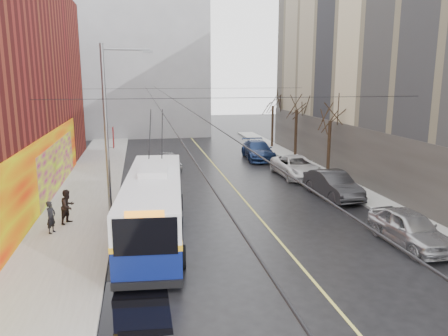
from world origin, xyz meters
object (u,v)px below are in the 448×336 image
object	(u,v)px
parked_car_a	(410,228)
parked_car_b	(333,185)
following_car	(169,161)
pedestrian_b	(68,206)
trolleybus	(154,204)
parked_car_d	(258,150)
tree_near	(331,110)
tree_mid	(297,101)
parked_car_c	(296,167)
tree_far	(273,98)
streetlight_pole	(109,125)
pedestrian_a	(51,217)

from	to	relation	value
parked_car_a	parked_car_b	distance (m)	7.93
following_car	pedestrian_b	xyz separation A→B (m)	(-5.85, -12.96, 0.35)
trolleybus	parked_car_d	size ratio (longest dim) A/B	2.06
trolleybus	parked_car_a	size ratio (longest dim) A/B	2.55
tree_near	pedestrian_b	bearing A→B (deg)	-156.12
parked_car_b	following_car	size ratio (longest dim) A/B	1.26
tree_mid	pedestrian_b	xyz separation A→B (m)	(-17.23, -14.63, -4.24)
parked_car_b	pedestrian_b	size ratio (longest dim) A/B	2.86
trolleybus	parked_car_b	world-z (taller)	trolleybus
tree_mid	parked_car_c	distance (m)	8.17
parked_car_c	tree_near	bearing A→B (deg)	-15.06
tree_mid	parked_car_c	size ratio (longest dim) A/B	1.20
following_car	tree_far	bearing A→B (deg)	29.52
tree_mid	tree_far	world-z (taller)	tree_mid
following_car	tree_near	bearing A→B (deg)	-32.88
streetlight_pole	tree_mid	world-z (taller)	streetlight_pole
tree_near	tree_mid	world-z (taller)	tree_mid
tree_far	parked_car_a	world-z (taller)	tree_far
trolleybus	tree_near	bearing A→B (deg)	41.59
parked_car_b	parked_car_c	bearing A→B (deg)	87.51
tree_far	parked_car_d	size ratio (longest dim) A/B	1.15
parked_car_b	pedestrian_a	world-z (taller)	pedestrian_a
trolleybus	parked_car_a	bearing A→B (deg)	-12.18
tree_near	parked_car_a	size ratio (longest dim) A/B	1.39
tree_near	parked_car_b	distance (m)	6.96
tree_mid	pedestrian_a	size ratio (longest dim) A/B	4.34
tree_far	trolleybus	world-z (taller)	tree_far
streetlight_pole	parked_car_c	size ratio (longest dim) A/B	1.61
tree_near	parked_car_c	xyz separation A→B (m)	(-2.25, 0.55, -4.20)
tree_far	pedestrian_a	size ratio (longest dim) A/B	4.27
streetlight_pole	following_car	distance (m)	12.65
pedestrian_a	pedestrian_b	bearing A→B (deg)	0.80
tree_far	parked_car_b	world-z (taller)	tree_far
tree_mid	trolleybus	world-z (taller)	tree_mid
tree_near	pedestrian_b	world-z (taller)	tree_near
parked_car_d	streetlight_pole	bearing A→B (deg)	-127.41
parked_car_a	pedestrian_a	xyz separation A→B (m)	(-15.79, 4.18, 0.13)
tree_far	parked_car_b	bearing A→B (deg)	-95.94
tree_near	tree_mid	xyz separation A→B (m)	(0.00, 7.00, 0.28)
tree_near	parked_car_c	bearing A→B (deg)	166.21
parked_car_a	pedestrian_b	size ratio (longest dim) A/B	2.67
following_car	parked_car_a	bearing A→B (deg)	-70.86
streetlight_pole	parked_car_d	world-z (taller)	streetlight_pole
parked_car_d	parked_car_a	bearing A→B (deg)	-83.57
tree_near	tree_far	xyz separation A→B (m)	(0.00, 14.00, 0.17)
trolleybus	parked_car_c	xyz separation A→B (m)	(10.79, 10.34, -0.75)
tree_mid	parked_car_d	distance (m)	5.54
tree_mid	parked_car_d	bearing A→B (deg)	163.66
pedestrian_a	tree_near	bearing A→B (deg)	-39.92
tree_mid	parked_car_d	world-z (taller)	tree_mid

